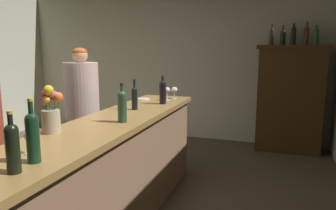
% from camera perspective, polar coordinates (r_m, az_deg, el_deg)
% --- Properties ---
extents(wall_back, '(5.70, 0.12, 2.81)m').
position_cam_1_polar(wall_back, '(5.91, -0.07, 8.07)').
color(wall_back, '#B3B098').
rests_on(wall_back, ground).
extents(bar_counter, '(0.62, 3.11, 1.00)m').
position_cam_1_polar(bar_counter, '(2.91, -10.18, -12.41)').
color(bar_counter, '#8F674C').
rests_on(bar_counter, ground).
extents(display_cabinet, '(1.04, 0.48, 1.66)m').
position_cam_1_polar(display_cabinet, '(5.32, 20.92, 1.36)').
color(display_cabinet, '#392710').
rests_on(display_cabinet, ground).
extents(wine_bottle_merlot, '(0.07, 0.07, 0.35)m').
position_cam_1_polar(wine_bottle_merlot, '(1.85, -23.08, -4.95)').
color(wine_bottle_merlot, '#14341E').
rests_on(wine_bottle_merlot, bar_counter).
extents(wine_bottle_rose, '(0.08, 0.08, 0.33)m').
position_cam_1_polar(wine_bottle_rose, '(2.67, -8.21, 0.05)').
color(wine_bottle_rose, '#2D4632').
rests_on(wine_bottle_rose, bar_counter).
extents(wine_bottle_riesling, '(0.07, 0.07, 0.32)m').
position_cam_1_polar(wine_bottle_riesling, '(3.53, -0.95, 2.55)').
color(wine_bottle_riesling, black).
rests_on(wine_bottle_riesling, bar_counter).
extents(wine_bottle_chardonnay, '(0.06, 0.06, 0.31)m').
position_cam_1_polar(wine_bottle_chardonnay, '(3.21, -6.01, 1.46)').
color(wine_bottle_chardonnay, black).
rests_on(wine_bottle_chardonnay, bar_counter).
extents(wine_bottle_pinot, '(0.07, 0.07, 0.31)m').
position_cam_1_polar(wine_bottle_pinot, '(1.74, -26.09, -6.56)').
color(wine_bottle_pinot, black).
rests_on(wine_bottle_pinot, bar_counter).
extents(wine_glass_front, '(0.08, 0.08, 0.14)m').
position_cam_1_polar(wine_glass_front, '(3.92, 1.15, 2.65)').
color(wine_glass_front, white).
rests_on(wine_glass_front, bar_counter).
extents(wine_glass_mid, '(0.06, 0.06, 0.14)m').
position_cam_1_polar(wine_glass_mid, '(2.02, -23.53, -5.30)').
color(wine_glass_mid, white).
rests_on(wine_glass_mid, bar_counter).
extents(wine_glass_rear, '(0.07, 0.07, 0.16)m').
position_cam_1_polar(wine_glass_rear, '(3.79, -0.13, 2.59)').
color(wine_glass_rear, white).
rests_on(wine_glass_rear, bar_counter).
extents(flower_arrangement, '(0.15, 0.15, 0.35)m').
position_cam_1_polar(flower_arrangement, '(2.46, -20.26, -0.91)').
color(flower_arrangement, tan).
rests_on(flower_arrangement, bar_counter).
extents(cheese_plate, '(0.16, 0.16, 0.01)m').
position_cam_1_polar(cheese_plate, '(3.87, -4.45, 1.09)').
color(cheese_plate, white).
rests_on(cheese_plate, bar_counter).
extents(display_bottle_left, '(0.07, 0.07, 0.32)m').
position_cam_1_polar(display_bottle_left, '(5.27, 18.05, 11.68)').
color(display_bottle_left, '#432617').
rests_on(display_bottle_left, display_cabinet).
extents(display_bottle_midleft, '(0.08, 0.08, 0.29)m').
position_cam_1_polar(display_bottle_midleft, '(5.26, 19.89, 11.46)').
color(display_bottle_midleft, black).
rests_on(display_bottle_midleft, display_cabinet).
extents(display_bottle_center, '(0.08, 0.08, 0.32)m').
position_cam_1_polar(display_bottle_center, '(5.27, 21.54, 11.59)').
color(display_bottle_center, black).
rests_on(display_bottle_center, display_cabinet).
extents(display_bottle_midright, '(0.07, 0.07, 0.34)m').
position_cam_1_polar(display_bottle_midright, '(5.28, 23.56, 11.47)').
color(display_bottle_midright, '#422813').
rests_on(display_bottle_midright, display_cabinet).
extents(display_bottle_right, '(0.08, 0.08, 0.29)m').
position_cam_1_polar(display_bottle_right, '(5.29, 24.97, 11.16)').
color(display_bottle_right, '#27502E').
rests_on(display_bottle_right, display_cabinet).
extents(patron_redhead, '(0.39, 0.39, 1.62)m').
position_cam_1_polar(patron_redhead, '(3.84, -15.03, -1.24)').
color(patron_redhead, gray).
rests_on(patron_redhead, ground).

